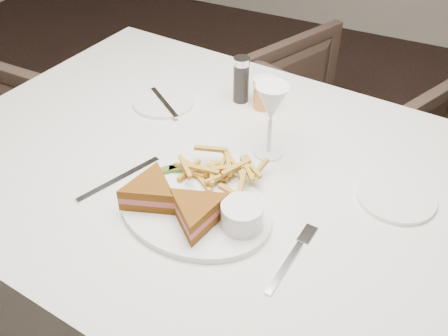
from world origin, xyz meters
TOP-DOWN VIEW (x-y plane):
  - ground at (0.00, 0.00)m, footprint 5.00×5.00m
  - table at (0.34, -0.05)m, footprint 1.48×1.07m
  - chair_far at (0.37, 0.86)m, footprint 0.83×0.81m
  - table_setting at (0.33, -0.09)m, footprint 0.78×0.67m

SIDE VIEW (x-z plane):
  - ground at x=0.00m, z-range 0.00..0.00m
  - chair_far at x=0.37m, z-range 0.00..0.66m
  - table at x=0.34m, z-range 0.00..0.75m
  - table_setting at x=0.33m, z-range 0.70..0.88m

